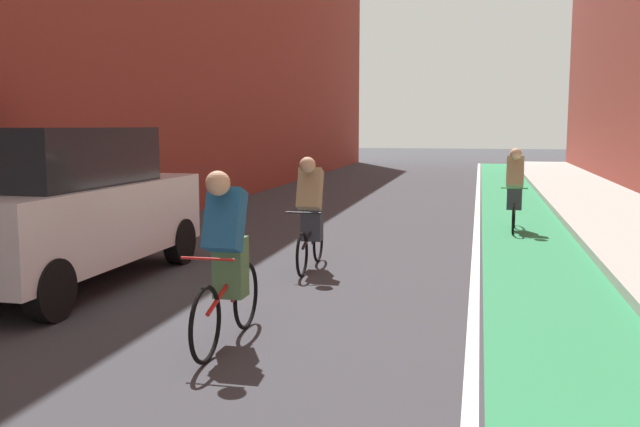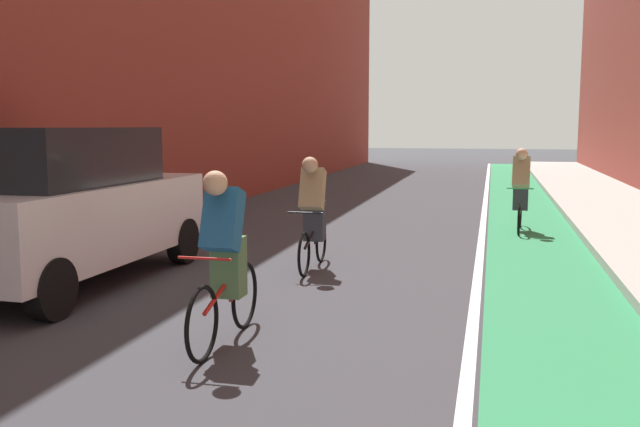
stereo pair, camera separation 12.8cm
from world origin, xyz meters
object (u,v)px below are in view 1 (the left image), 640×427
at_px(cyclist_trailing, 311,212).
at_px(cyclist_far, 515,189).
at_px(cyclist_mid, 227,253).
at_px(parked_suv_white, 59,205).

xyz_separation_m(cyclist_trailing, cyclist_far, (2.95, 4.43, -0.00)).
bearing_deg(cyclist_far, cyclist_trailing, -123.61).
distance_m(cyclist_trailing, cyclist_far, 5.32).
distance_m(cyclist_mid, cyclist_far, 8.42).
distance_m(parked_suv_white, cyclist_far, 8.40).
bearing_deg(cyclist_trailing, cyclist_far, 56.39).
height_order(cyclist_mid, cyclist_trailing, cyclist_mid).
xyz_separation_m(parked_suv_white, cyclist_mid, (2.89, -1.81, -0.17)).
xyz_separation_m(cyclist_mid, cyclist_far, (2.89, 7.91, -0.05)).
distance_m(parked_suv_white, cyclist_trailing, 3.29).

